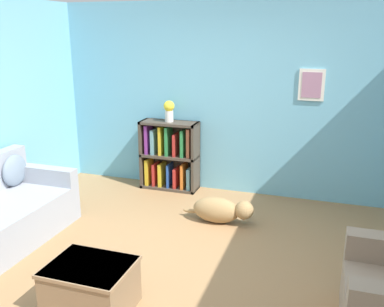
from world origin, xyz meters
TOP-DOWN VIEW (x-y plane):
  - ground_plane at (0.00, 0.00)m, footprint 14.00×14.00m
  - wall_back at (0.00, 2.25)m, footprint 5.60×0.13m
  - bookshelf at (-0.88, 2.04)m, footprint 0.82×0.32m
  - coffee_table at (-0.47, -0.81)m, footprint 0.68×0.55m
  - dog at (0.12, 1.12)m, footprint 0.88×0.28m
  - vase at (-0.87, 2.02)m, footprint 0.15×0.15m

SIDE VIEW (x-z plane):
  - ground_plane at x=0.00m, z-range 0.00..0.00m
  - dog at x=0.12m, z-range 0.01..0.32m
  - coffee_table at x=-0.47m, z-range 0.01..0.43m
  - bookshelf at x=-0.88m, z-range -0.01..0.97m
  - vase at x=-0.87m, z-range 1.00..1.30m
  - wall_back at x=0.00m, z-range 0.00..2.60m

